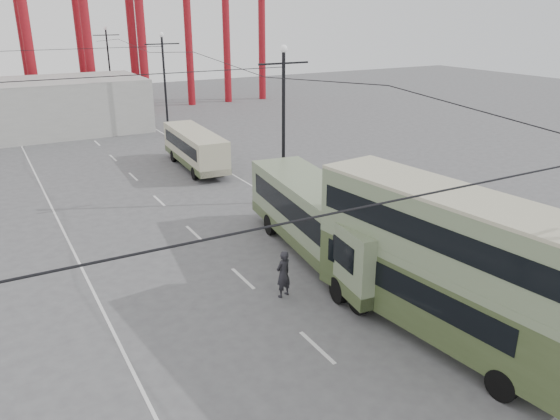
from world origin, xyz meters
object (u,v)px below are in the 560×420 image
double_decker_bus (446,260)px  single_decker_green (323,220)px  single_decker_cream (195,148)px  pedestrian (283,274)px

double_decker_bus → single_decker_green: bearing=82.8°
single_decker_cream → single_decker_green: bearing=-88.4°
double_decker_bus → pedestrian: size_ratio=5.20×
single_decker_green → pedestrian: 4.27m
single_decker_cream → pedestrian: (-3.96, -20.19, -0.56)m
double_decker_bus → pedestrian: 6.66m
double_decker_bus → single_decker_cream: bearing=82.1°
double_decker_bus → single_decker_cream: (0.60, 25.55, -1.51)m
double_decker_bus → single_decker_cream: size_ratio=1.15×
pedestrian → single_decker_green: bearing=-161.6°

